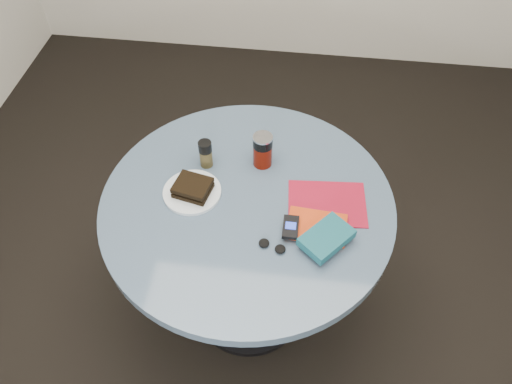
# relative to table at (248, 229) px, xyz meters

# --- Properties ---
(ground) EXTENTS (4.00, 4.00, 0.00)m
(ground) POSITION_rel_table_xyz_m (0.00, 0.00, -0.59)
(ground) COLOR black
(ground) RESTS_ON ground
(table) EXTENTS (1.00, 1.00, 0.75)m
(table) POSITION_rel_table_xyz_m (0.00, 0.00, 0.00)
(table) COLOR black
(table) RESTS_ON ground
(plate) EXTENTS (0.22, 0.22, 0.01)m
(plate) POSITION_rel_table_xyz_m (-0.19, 0.01, 0.17)
(plate) COLOR white
(plate) RESTS_ON table
(sandwich) EXTENTS (0.14, 0.12, 0.04)m
(sandwich) POSITION_rel_table_xyz_m (-0.19, 0.01, 0.20)
(sandwich) COLOR black
(sandwich) RESTS_ON plate
(soda_can) EXTENTS (0.07, 0.07, 0.13)m
(soda_can) POSITION_rel_table_xyz_m (0.03, 0.18, 0.23)
(soda_can) COLOR #5E1004
(soda_can) RESTS_ON table
(pepper_grinder) EXTENTS (0.05, 0.05, 0.11)m
(pepper_grinder) POSITION_rel_table_xyz_m (-0.17, 0.15, 0.22)
(pepper_grinder) COLOR #453B1D
(pepper_grinder) RESTS_ON table
(magazine) EXTENTS (0.27, 0.21, 0.00)m
(magazine) POSITION_rel_table_xyz_m (0.27, 0.02, 0.17)
(magazine) COLOR maroon
(magazine) RESTS_ON table
(red_book) EXTENTS (0.20, 0.14, 0.02)m
(red_book) POSITION_rel_table_xyz_m (0.24, -0.09, 0.18)
(red_book) COLOR #BD350E
(red_book) RESTS_ON magazine
(novel) EXTENTS (0.18, 0.19, 0.03)m
(novel) POSITION_rel_table_xyz_m (0.27, -0.15, 0.20)
(novel) COLOR #114955
(novel) RESTS_ON red_book
(mp3_player) EXTENTS (0.05, 0.09, 0.02)m
(mp3_player) POSITION_rel_table_xyz_m (0.16, -0.11, 0.19)
(mp3_player) COLOR black
(mp3_player) RESTS_ON red_book
(headphones) EXTENTS (0.10, 0.06, 0.02)m
(headphones) POSITION_rel_table_xyz_m (0.10, -0.18, 0.17)
(headphones) COLOR black
(headphones) RESTS_ON table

